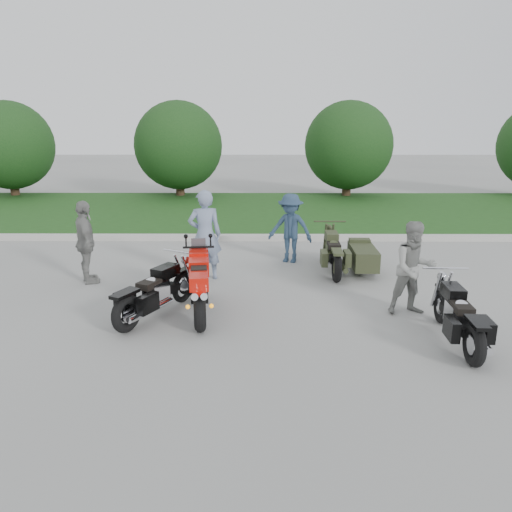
{
  "coord_description": "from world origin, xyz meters",
  "views": [
    {
      "loc": [
        0.32,
        -7.47,
        3.26
      ],
      "look_at": [
        0.27,
        1.46,
        0.8
      ],
      "focal_mm": 35.0,
      "sensor_mm": 36.0,
      "label": 1
    }
  ],
  "objects_px": {
    "person_denim": "(290,228)",
    "person_back": "(86,242)",
    "cruiser_right": "(459,319)",
    "cruiser_sidecar": "(351,256)",
    "person_stripe": "(205,235)",
    "cruiser_left": "(153,294)",
    "person_grey": "(414,269)",
    "sportbike_red": "(199,283)"
  },
  "relations": [
    {
      "from": "person_denim",
      "to": "person_back",
      "type": "relative_size",
      "value": 0.95
    },
    {
      "from": "cruiser_sidecar",
      "to": "person_denim",
      "type": "relative_size",
      "value": 1.33
    },
    {
      "from": "cruiser_left",
      "to": "cruiser_sidecar",
      "type": "height_order",
      "value": "cruiser_sidecar"
    },
    {
      "from": "person_stripe",
      "to": "person_grey",
      "type": "relative_size",
      "value": 1.16
    },
    {
      "from": "cruiser_sidecar",
      "to": "person_grey",
      "type": "xyz_separation_m",
      "value": [
        0.64,
        -2.36,
        0.42
      ]
    },
    {
      "from": "cruiser_left",
      "to": "person_stripe",
      "type": "xyz_separation_m",
      "value": [
        0.65,
        2.17,
        0.52
      ]
    },
    {
      "from": "cruiser_left",
      "to": "person_grey",
      "type": "height_order",
      "value": "person_grey"
    },
    {
      "from": "cruiser_right",
      "to": "person_back",
      "type": "height_order",
      "value": "person_back"
    },
    {
      "from": "cruiser_sidecar",
      "to": "person_stripe",
      "type": "distance_m",
      "value": 3.19
    },
    {
      "from": "cruiser_left",
      "to": "person_back",
      "type": "bearing_deg",
      "value": 159.68
    },
    {
      "from": "person_grey",
      "to": "person_back",
      "type": "distance_m",
      "value": 6.35
    },
    {
      "from": "sportbike_red",
      "to": "person_grey",
      "type": "height_order",
      "value": "person_grey"
    },
    {
      "from": "cruiser_sidecar",
      "to": "person_grey",
      "type": "distance_m",
      "value": 2.48
    },
    {
      "from": "cruiser_left",
      "to": "person_back",
      "type": "relative_size",
      "value": 1.14
    },
    {
      "from": "person_stripe",
      "to": "person_denim",
      "type": "relative_size",
      "value": 1.17
    },
    {
      "from": "person_stripe",
      "to": "person_denim",
      "type": "height_order",
      "value": "person_stripe"
    },
    {
      "from": "sportbike_red",
      "to": "cruiser_right",
      "type": "distance_m",
      "value": 4.13
    },
    {
      "from": "sportbike_red",
      "to": "person_grey",
      "type": "bearing_deg",
      "value": -5.02
    },
    {
      "from": "sportbike_red",
      "to": "cruiser_left",
      "type": "bearing_deg",
      "value": -177.92
    },
    {
      "from": "sportbike_red",
      "to": "person_denim",
      "type": "xyz_separation_m",
      "value": [
        1.74,
        3.33,
        0.23
      ]
    },
    {
      "from": "sportbike_red",
      "to": "cruiser_left",
      "type": "xyz_separation_m",
      "value": [
        -0.76,
        -0.12,
        -0.16
      ]
    },
    {
      "from": "cruiser_left",
      "to": "person_denim",
      "type": "bearing_deg",
      "value": 81.07
    },
    {
      "from": "cruiser_left",
      "to": "person_grey",
      "type": "xyz_separation_m",
      "value": [
        4.41,
        0.23,
        0.39
      ]
    },
    {
      "from": "person_stripe",
      "to": "person_back",
      "type": "xyz_separation_m",
      "value": [
        -2.38,
        -0.29,
        -0.09
      ]
    },
    {
      "from": "cruiser_sidecar",
      "to": "person_stripe",
      "type": "xyz_separation_m",
      "value": [
        -3.11,
        -0.42,
        0.55
      ]
    },
    {
      "from": "person_stripe",
      "to": "person_back",
      "type": "bearing_deg",
      "value": -2.05
    },
    {
      "from": "person_back",
      "to": "cruiser_sidecar",
      "type": "bearing_deg",
      "value": -109.3
    },
    {
      "from": "cruiser_left",
      "to": "person_back",
      "type": "height_order",
      "value": "person_back"
    },
    {
      "from": "cruiser_left",
      "to": "cruiser_right",
      "type": "relative_size",
      "value": 0.93
    },
    {
      "from": "person_grey",
      "to": "person_denim",
      "type": "relative_size",
      "value": 1.0
    },
    {
      "from": "person_stripe",
      "to": "person_grey",
      "type": "distance_m",
      "value": 4.23
    },
    {
      "from": "cruiser_sidecar",
      "to": "person_back",
      "type": "height_order",
      "value": "person_back"
    },
    {
      "from": "person_stripe",
      "to": "person_back",
      "type": "height_order",
      "value": "person_stripe"
    },
    {
      "from": "person_denim",
      "to": "person_back",
      "type": "bearing_deg",
      "value": -140.17
    },
    {
      "from": "person_stripe",
      "to": "cruiser_right",
      "type": "bearing_deg",
      "value": 132.95
    },
    {
      "from": "person_stripe",
      "to": "person_denim",
      "type": "xyz_separation_m",
      "value": [
        1.85,
        1.28,
        -0.13
      ]
    },
    {
      "from": "sportbike_red",
      "to": "person_grey",
      "type": "relative_size",
      "value": 1.28
    },
    {
      "from": "person_stripe",
      "to": "sportbike_red",
      "type": "bearing_deg",
      "value": 84.03
    },
    {
      "from": "person_grey",
      "to": "person_denim",
      "type": "height_order",
      "value": "person_grey"
    },
    {
      "from": "sportbike_red",
      "to": "person_denim",
      "type": "height_order",
      "value": "person_denim"
    },
    {
      "from": "cruiser_left",
      "to": "cruiser_right",
      "type": "xyz_separation_m",
      "value": [
        4.73,
        -1.02,
        -0.01
      ]
    },
    {
      "from": "cruiser_right",
      "to": "person_denim",
      "type": "height_order",
      "value": "person_denim"
    }
  ]
}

